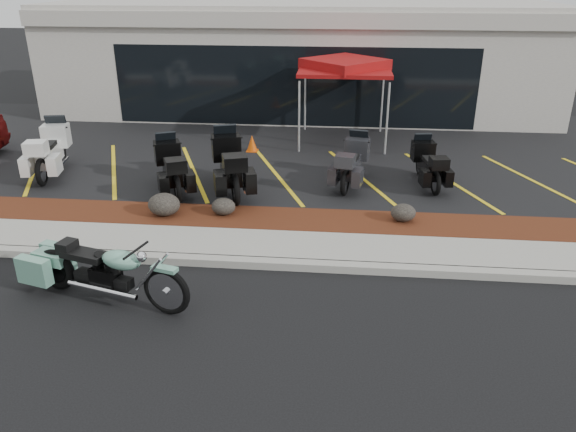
# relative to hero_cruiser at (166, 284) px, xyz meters

# --- Properties ---
(ground) EXTENTS (90.00, 90.00, 0.00)m
(ground) POSITION_rel_hero_cruiser_xyz_m (0.99, 0.79, -0.55)
(ground) COLOR black
(ground) RESTS_ON ground
(curb) EXTENTS (24.00, 0.25, 0.15)m
(curb) POSITION_rel_hero_cruiser_xyz_m (0.99, 1.69, -0.47)
(curb) COLOR gray
(curb) RESTS_ON ground
(sidewalk) EXTENTS (24.00, 1.20, 0.15)m
(sidewalk) POSITION_rel_hero_cruiser_xyz_m (0.99, 2.39, -0.47)
(sidewalk) COLOR gray
(sidewalk) RESTS_ON ground
(mulch_bed) EXTENTS (24.00, 1.20, 0.16)m
(mulch_bed) POSITION_rel_hero_cruiser_xyz_m (0.99, 3.59, -0.47)
(mulch_bed) COLOR #3B150D
(mulch_bed) RESTS_ON ground
(upper_lot) EXTENTS (26.00, 9.60, 0.15)m
(upper_lot) POSITION_rel_hero_cruiser_xyz_m (0.99, 8.99, -0.47)
(upper_lot) COLOR black
(upper_lot) RESTS_ON ground
(dealership_building) EXTENTS (18.00, 8.16, 4.00)m
(dealership_building) POSITION_rel_hero_cruiser_xyz_m (0.99, 15.26, 1.46)
(dealership_building) COLOR #A59F95
(dealership_building) RESTS_ON ground
(boulder_left) EXTENTS (0.70, 0.58, 0.49)m
(boulder_left) POSITION_rel_hero_cruiser_xyz_m (-1.12, 3.50, -0.14)
(boulder_left) COLOR black
(boulder_left) RESTS_ON mulch_bed
(boulder_mid) EXTENTS (0.52, 0.44, 0.37)m
(boulder_mid) POSITION_rel_hero_cruiser_xyz_m (0.15, 3.66, -0.20)
(boulder_mid) COLOR black
(boulder_mid) RESTS_ON mulch_bed
(boulder_right) EXTENTS (0.53, 0.44, 0.38)m
(boulder_right) POSITION_rel_hero_cruiser_xyz_m (4.01, 3.69, -0.20)
(boulder_right) COLOR black
(boulder_right) RESTS_ON mulch_bed
(hero_cruiser) EXTENTS (3.22, 1.60, 1.10)m
(hero_cruiser) POSITION_rel_hero_cruiser_xyz_m (0.00, 0.00, 0.00)
(hero_cruiser) COLOR #6EAC93
(hero_cruiser) RESTS_ON ground
(touring_white) EXTENTS (1.33, 2.48, 1.37)m
(touring_white) POSITION_rel_hero_cruiser_xyz_m (-4.98, 6.67, 0.28)
(touring_white) COLOR white
(touring_white) RESTS_ON upper_lot
(touring_black_front) EXTENTS (1.65, 2.33, 1.27)m
(touring_black_front) POSITION_rel_hero_cruiser_xyz_m (-1.67, 5.68, 0.23)
(touring_black_front) COLOR black
(touring_black_front) RESTS_ON upper_lot
(touring_black_mid) EXTENTS (1.65, 2.63, 1.43)m
(touring_black_mid) POSITION_rel_hero_cruiser_xyz_m (-0.23, 5.93, 0.32)
(touring_black_mid) COLOR black
(touring_black_mid) RESTS_ON upper_lot
(touring_grey) EXTENTS (1.21, 2.20, 1.21)m
(touring_grey) POSITION_rel_hero_cruiser_xyz_m (3.08, 6.56, 0.21)
(touring_grey) COLOR #292A2E
(touring_grey) RESTS_ON upper_lot
(touring_black_rear) EXTENTS (1.01, 2.02, 1.13)m
(touring_black_rear) POSITION_rel_hero_cruiser_xyz_m (4.71, 6.69, 0.16)
(touring_black_rear) COLOR black
(touring_black_rear) RESTS_ON upper_lot
(traffic_cone) EXTENTS (0.34, 0.34, 0.47)m
(traffic_cone) POSITION_rel_hero_cruiser_xyz_m (0.04, 8.38, -0.16)
(traffic_cone) COLOR #CB4706
(traffic_cone) RESTS_ON upper_lot
(popup_canopy) EXTENTS (3.28, 3.28, 2.50)m
(popup_canopy) POSITION_rel_hero_cruiser_xyz_m (2.67, 9.71, 1.87)
(popup_canopy) COLOR silver
(popup_canopy) RESTS_ON upper_lot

